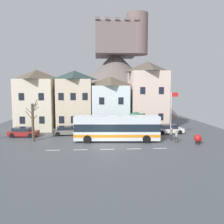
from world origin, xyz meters
TOP-DOWN VIEW (x-y plane):
  - ground_plane at (0.00, -0.00)m, footprint 40.00×60.00m
  - townhouse_00 at (-11.11, 12.46)m, footprint 5.89×6.98m
  - townhouse_01 at (-4.81, 11.61)m, footprint 5.49×5.29m
  - townhouse_02 at (1.09, 11.65)m, footprint 6.02×5.36m
  - townhouse_03 at (7.51, 12.36)m, footprint 5.94×6.79m
  - hilltop_castle at (3.81, 33.66)m, footprint 32.64×32.64m
  - transit_bus at (1.40, 2.60)m, footprint 10.99×3.18m
  - bus_shelter at (4.57, 6.53)m, footprint 3.60×3.60m
  - parked_car_00 at (-11.60, 6.22)m, footprint 4.10×2.27m
  - parked_car_01 at (9.71, 7.03)m, footprint 4.19×1.98m
  - parked_car_02 at (-5.65, 6.99)m, footprint 4.04×2.26m
  - pedestrian_00 at (8.58, 2.54)m, footprint 0.35×0.31m
  - pedestrian_01 at (8.79, 1.18)m, footprint 0.32×0.32m
  - public_bench at (2.75, 8.52)m, footprint 1.60×0.48m
  - flagpole at (8.98, 3.77)m, footprint 0.95×0.10m
  - harbour_buoy at (11.12, 0.24)m, footprint 0.94×0.94m
  - bare_tree_00 at (-9.37, 3.26)m, footprint 1.87×1.46m

SIDE VIEW (x-z plane):
  - ground_plane at x=0.00m, z-range -0.06..0.00m
  - public_bench at x=2.75m, z-range 0.04..0.91m
  - parked_car_02 at x=-5.65m, z-range -0.01..1.25m
  - parked_car_00 at x=-11.60m, z-range -0.01..1.29m
  - parked_car_01 at x=9.71m, z-range -0.02..1.35m
  - harbour_buoy at x=11.12m, z-range 0.07..1.27m
  - pedestrian_00 at x=8.58m, z-range 0.08..1.74m
  - pedestrian_01 at x=8.79m, z-range 0.14..1.77m
  - transit_bus at x=1.40m, z-range 0.02..3.28m
  - bare_tree_00 at x=-9.37m, z-range -0.07..5.30m
  - bus_shelter at x=4.57m, z-range 1.18..4.61m
  - flagpole at x=8.98m, z-range 0.54..6.85m
  - townhouse_02 at x=1.09m, z-range 0.00..8.79m
  - townhouse_01 at x=-4.81m, z-range 0.00..9.72m
  - townhouse_00 at x=-11.11m, z-range 0.00..9.91m
  - townhouse_03 at x=7.51m, z-range 0.00..11.38m
  - hilltop_castle at x=3.81m, z-range -3.66..21.62m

